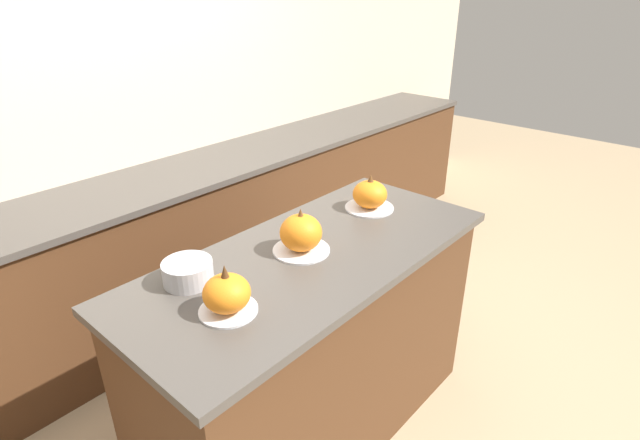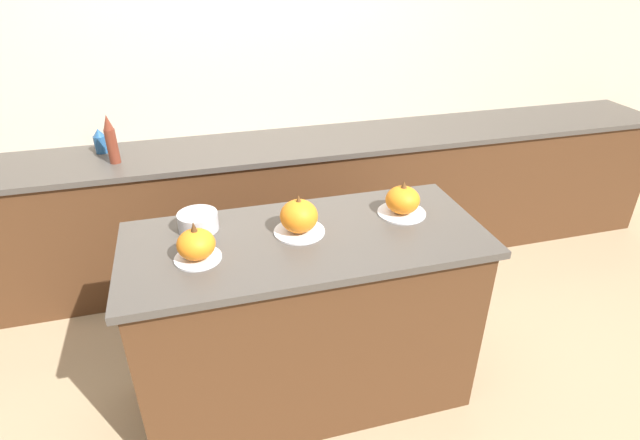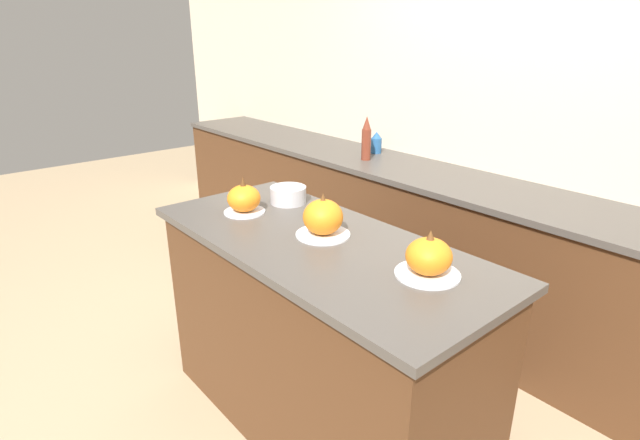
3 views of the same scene
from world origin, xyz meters
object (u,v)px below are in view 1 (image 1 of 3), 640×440
mixing_bowl (188,272)px  pumpkin_cake_center (301,234)px  pumpkin_cake_left (227,295)px  pumpkin_cake_right (370,196)px

mixing_bowl → pumpkin_cake_center: bearing=-18.5°
pumpkin_cake_left → pumpkin_cake_center: (0.45, 0.10, 0.01)m
pumpkin_cake_left → pumpkin_cake_right: pumpkin_cake_left is taller
pumpkin_cake_left → pumpkin_cake_right: size_ratio=0.84×
pumpkin_cake_left → pumpkin_cake_center: bearing=12.5°
pumpkin_cake_center → pumpkin_cake_left: bearing=-167.5°
pumpkin_cake_right → mixing_bowl: bearing=173.8°
pumpkin_cake_left → mixing_bowl: 0.25m
mixing_bowl → pumpkin_cake_right: bearing=-6.2°
pumpkin_cake_center → mixing_bowl: (-0.43, 0.15, -0.03)m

